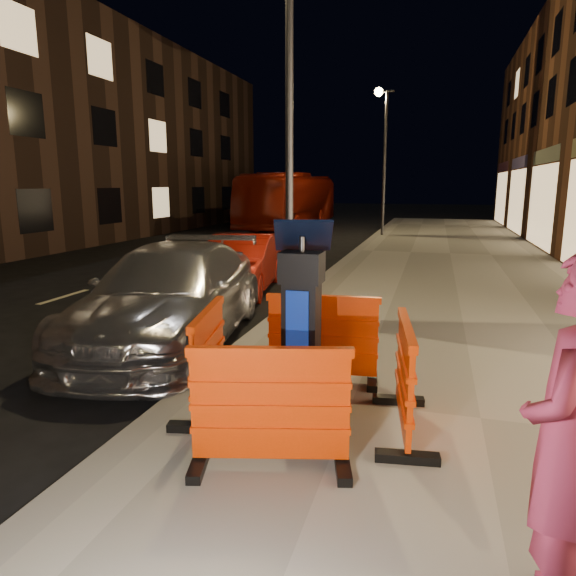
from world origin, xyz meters
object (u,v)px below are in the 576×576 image
(bus_doubledecker, at_px, (290,228))
(man, at_px, (568,441))
(parking_kiosk, at_px, (302,327))
(barrier_front, at_px, (270,409))
(car_red, at_px, (241,291))
(barrier_kerbside, at_px, (209,358))
(barrier_bldgside, at_px, (404,378))
(car_silver, at_px, (173,341))
(barrier_back, at_px, (323,339))

(bus_doubledecker, xyz_separation_m, man, (8.22, -24.19, 1.10))
(parking_kiosk, relative_size, barrier_front, 1.40)
(barrier_front, xyz_separation_m, car_red, (-2.93, 6.96, -0.65))
(barrier_kerbside, xyz_separation_m, barrier_bldgside, (1.90, 0.00, 0.00))
(barrier_kerbside, height_order, car_silver, barrier_kerbside)
(parking_kiosk, bearing_deg, barrier_back, 80.33)
(barrier_bldgside, xyz_separation_m, car_red, (-3.88, 6.01, -0.65))
(car_red, bearing_deg, parking_kiosk, -72.67)
(barrier_kerbside, bearing_deg, man, -135.03)
(barrier_kerbside, distance_m, man, 3.35)
(barrier_back, relative_size, car_red, 0.34)
(barrier_bldgside, distance_m, bus_doubledecker, 23.55)
(barrier_back, xyz_separation_m, barrier_kerbside, (-0.95, -0.95, 0.00))
(bus_doubledecker, bearing_deg, barrier_front, -73.19)
(car_silver, bearing_deg, bus_doubledecker, 91.74)
(barrier_front, distance_m, bus_doubledecker, 24.18)
(barrier_bldgside, bearing_deg, barrier_back, 37.33)
(barrier_kerbside, relative_size, bus_doubledecker, 0.12)
(barrier_kerbside, bearing_deg, car_red, 6.61)
(barrier_back, bearing_deg, parking_kiosk, -96.67)
(car_silver, bearing_deg, barrier_kerbside, -62.99)
(barrier_bldgside, relative_size, bus_doubledecker, 0.12)
(barrier_kerbside, height_order, barrier_bldgside, same)
(bus_doubledecker, bearing_deg, barrier_back, -71.90)
(barrier_back, relative_size, barrier_bldgside, 1.00)
(car_silver, height_order, car_red, car_silver)
(barrier_front, xyz_separation_m, barrier_back, (0.00, 1.90, 0.00))
(barrier_front, bearing_deg, car_silver, 114.25)
(parking_kiosk, xyz_separation_m, barrier_kerbside, (-0.95, -0.00, -0.39))
(barrier_front, bearing_deg, barrier_bldgside, 30.33)
(barrier_front, xyz_separation_m, barrier_bldgside, (0.95, 0.95, 0.00))
(barrier_bldgside, height_order, man, man)
(barrier_bldgside, distance_m, man, 2.08)
(barrier_kerbside, xyz_separation_m, car_silver, (-1.64, 2.25, -0.65))
(barrier_back, distance_m, bus_doubledecker, 22.36)
(barrier_back, bearing_deg, bus_doubledecker, 99.95)
(barrier_kerbside, relative_size, car_silver, 0.26)
(parking_kiosk, distance_m, barrier_bldgside, 1.03)
(parking_kiosk, height_order, barrier_kerbside, parking_kiosk)
(car_red, distance_m, bus_doubledecker, 16.72)
(barrier_front, xyz_separation_m, bus_doubledecker, (-6.39, 23.31, -0.65))
(barrier_front, bearing_deg, man, -40.33)
(car_silver, bearing_deg, parking_kiosk, -50.04)
(barrier_bldgside, bearing_deg, car_silver, 49.83)
(barrier_bldgside, distance_m, car_silver, 4.24)
(car_silver, distance_m, bus_doubledecker, 20.47)
(barrier_front, height_order, barrier_bldgside, same)
(car_red, xyz_separation_m, man, (4.76, -7.84, 1.10))
(barrier_bldgside, bearing_deg, car_red, 25.21)
(barrier_front, height_order, car_silver, barrier_front)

